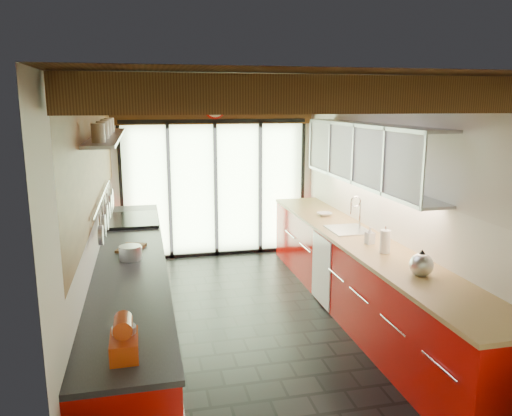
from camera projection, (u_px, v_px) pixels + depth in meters
The scene contains 18 objects.
ground at pixel (253, 325), 5.55m from camera, with size 5.50×5.50×0.00m, color black.
room_shell at pixel (252, 179), 5.21m from camera, with size 5.50×5.50×5.50m.
ceiling_beams at pixel (245, 100), 5.40m from camera, with size 3.14×5.06×4.90m.
glass_door at pixel (215, 153), 7.78m from camera, with size 2.95×0.10×2.90m.
left_counter at pixel (133, 296), 5.18m from camera, with size 0.68×5.00×0.92m.
range_stove at pixel (134, 255), 6.56m from camera, with size 0.66×0.90×0.97m.
right_counter at pixel (360, 277), 5.74m from camera, with size 0.68×5.00×0.92m.
sink_assembly at pixel (349, 227), 6.02m from camera, with size 0.45×0.52×0.43m.
upper_cabinets_right at pixel (367, 154), 5.77m from camera, with size 0.34×3.00×3.00m.
left_wall_fixtures at pixel (107, 165), 5.10m from camera, with size 0.28×2.60×0.96m.
stand_mixer at pixel (124, 339), 3.03m from camera, with size 0.17×0.29×0.27m.
pot_large at pixel (130, 253), 4.89m from camera, with size 0.22×0.22×0.14m, color silver.
pot_small at pixel (131, 252), 5.01m from camera, with size 0.23×0.23×0.09m, color silver.
cutting_board at pixel (131, 248), 5.24m from camera, with size 0.23×0.32×0.03m, color brown.
kettle at pixel (421, 263), 4.44m from camera, with size 0.24×0.28×0.25m.
paper_towel at pixel (385, 242), 5.09m from camera, with size 0.13×0.13×0.29m.
soap_bottle at pixel (370, 235), 5.43m from camera, with size 0.09×0.09×0.19m, color silver.
bowl at pixel (325, 214), 6.77m from camera, with size 0.19×0.19×0.05m, color silver.
Camera 1 is at (-1.11, -5.04, 2.44)m, focal length 35.00 mm.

